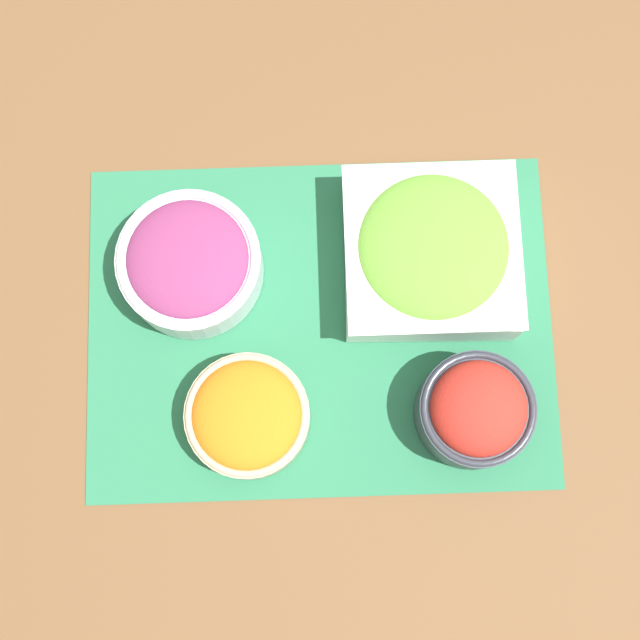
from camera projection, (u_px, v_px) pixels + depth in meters
name	position (u px, v px, depth m)	size (l,w,h in m)	color
ground_plane	(320.00, 326.00, 1.02)	(3.00, 3.00, 0.00)	brown
placemat	(320.00, 325.00, 1.02)	(0.53, 0.39, 0.00)	#2D7A51
carrot_bowl	(247.00, 416.00, 0.97)	(0.14, 0.14, 0.06)	#C6B28E
lettuce_bowl	(431.00, 252.00, 0.99)	(0.19, 0.19, 0.08)	white
onion_bowl	(190.00, 263.00, 0.99)	(0.16, 0.16, 0.08)	silver
tomato_bowl	(476.00, 410.00, 0.95)	(0.12, 0.12, 0.10)	#333842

